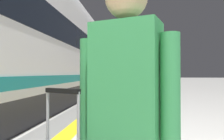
# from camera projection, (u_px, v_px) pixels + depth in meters

# --- Properties ---
(safety_line_strip) EXTENTS (0.36, 80.00, 0.01)m
(safety_line_strip) POSITION_uv_depth(u_px,v_px,m) (106.00, 99.00, 9.71)
(safety_line_strip) COLOR yellow
(safety_line_strip) RESTS_ON ground
(tactile_edge_band) EXTENTS (0.76, 80.00, 0.01)m
(tactile_edge_band) POSITION_uv_depth(u_px,v_px,m) (97.00, 99.00, 9.75)
(tactile_edge_band) COLOR slate
(tactile_edge_band) RESTS_ON ground
(high_speed_train) EXTENTS (2.94, 32.99, 4.97)m
(high_speed_train) POSITION_uv_depth(u_px,v_px,m) (29.00, 34.00, 7.13)
(high_speed_train) COLOR #38383D
(high_speed_train) RESTS_ON ground
(traveller_foreground) EXTENTS (0.50, 0.30, 1.68)m
(traveller_foreground) POSITION_uv_depth(u_px,v_px,m) (126.00, 113.00, 1.06)
(traveller_foreground) COLOR black
(traveller_foreground) RESTS_ON ground
(passenger_near) EXTENTS (0.49, 0.38, 1.64)m
(passenger_near) POSITION_uv_depth(u_px,v_px,m) (130.00, 77.00, 12.27)
(passenger_near) COLOR #383842
(passenger_near) RESTS_ON ground
(suitcase_near) EXTENTS (0.44, 0.36, 0.95)m
(suitcase_near) POSITION_uv_depth(u_px,v_px,m) (135.00, 88.00, 12.09)
(suitcase_near) COLOR #19234C
(suitcase_near) RESTS_ON ground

